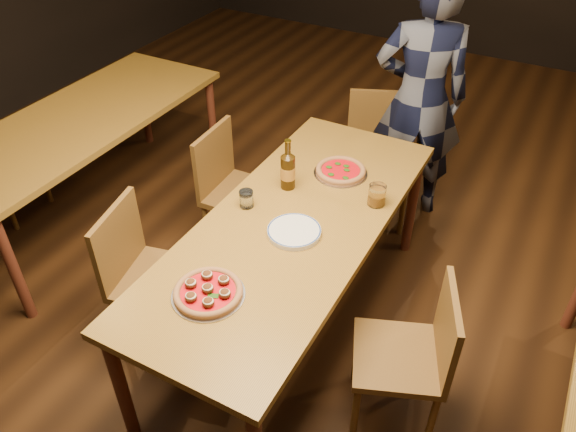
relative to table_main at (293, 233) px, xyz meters
The scene contains 14 objects.
ground 0.68m from the table_main, ahead, with size 9.00×9.00×0.00m, color black.
table_main is the anchor object (origin of this frame).
table_left 1.73m from the table_main, 169.99° to the left, with size 0.80×2.00×0.75m.
chair_main_nw 0.72m from the table_main, 145.59° to the right, with size 0.41×0.41×0.88m, color brown, non-canonical shape.
chair_main_sw 0.78m from the table_main, 142.40° to the left, with size 0.41×0.41×0.87m, color brown, non-canonical shape.
chair_main_e 0.76m from the table_main, 21.08° to the right, with size 0.39×0.39×0.84m, color brown, non-canonical shape.
chair_end 1.19m from the table_main, 89.18° to the left, with size 0.42×0.42×0.90m, color brown, non-canonical shape.
pizza_meatball 0.61m from the table_main, 97.51° to the right, with size 0.31×0.31×0.06m.
pizza_margherita 0.50m from the table_main, 86.53° to the left, with size 0.29×0.29×0.04m.
plate_stack 0.12m from the table_main, 58.49° to the right, with size 0.25×0.25×0.02m, color white.
beer_bottle 0.34m from the table_main, 123.11° to the left, with size 0.08×0.08×0.27m.
water_glass 0.29m from the table_main, behind, with size 0.07×0.07×0.09m, color white.
amber_glass 0.46m from the table_main, 47.46° to the left, with size 0.09×0.09×0.11m, color #AA6413.
diner 1.43m from the table_main, 83.13° to the left, with size 0.61×0.40×1.66m, color black.
Camera 1 is at (0.99, -1.88, 2.44)m, focal length 35.00 mm.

